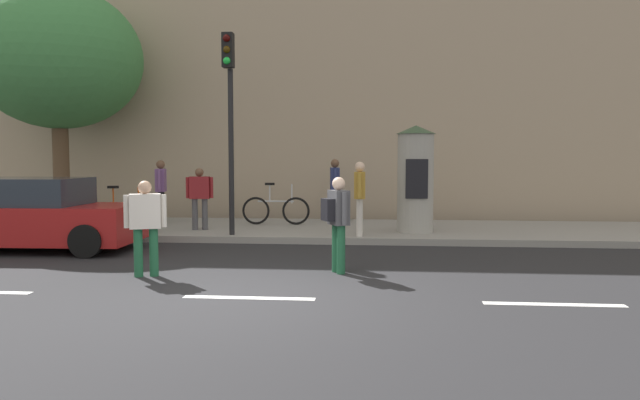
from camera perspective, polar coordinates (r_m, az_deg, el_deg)
The scene contains 16 objects.
ground_plane at distance 8.19m, azimuth -6.82°, elevation -9.31°, with size 80.00×80.00×0.00m, color #232326.
sidewalk_curb at distance 15.00m, azimuth -1.27°, elevation -2.88°, with size 36.00×4.00×0.15m, color gray.
lane_markings at distance 8.19m, azimuth -6.82°, elevation -9.28°, with size 25.80×0.16×0.01m.
building_backdrop at distance 20.08m, azimuth 0.34°, elevation 12.46°, with size 36.00×5.00×9.63m, color tan.
traffic_light at distance 13.48m, azimuth -8.67°, elevation 9.35°, with size 0.24×0.45×4.46m.
poster_column at distance 14.09m, azimuth 9.13°, elevation 2.09°, with size 0.93×0.93×2.49m.
street_tree at distance 17.82m, azimuth -23.82°, elevation 12.27°, with size 4.43×4.43×6.29m.
pedestrian_in_red_top at distance 9.83m, azimuth -16.38°, elevation -1.90°, with size 0.63×0.38×1.53m.
pedestrian_with_backpack at distance 9.72m, azimuth 1.66°, elevation -1.62°, with size 0.49×0.51×1.58m.
pedestrian_in_light_jacket at distance 13.27m, azimuth 3.83°, elevation 0.76°, with size 0.24×0.65×1.65m.
pedestrian_with_bag at distance 14.63m, azimuth -11.46°, elevation 0.59°, with size 0.64×0.32×1.49m.
pedestrian_tallest at distance 16.20m, azimuth -15.00°, elevation 1.26°, with size 0.32×0.59×1.68m.
pedestrian_in_dark_shirt at distance 16.27m, azimuth 1.43°, elevation 1.44°, with size 0.29×0.56×1.70m.
bicycle_leaning at distance 15.50m, azimuth -4.25°, elevation -0.93°, with size 1.77×0.10×1.09m.
bicycle_upright at distance 14.62m, azimuth -18.56°, elevation -1.44°, with size 1.76×0.31×1.09m.
parked_car_silver at distance 13.45m, azimuth -25.73°, elevation -1.36°, with size 4.10×1.97×1.48m.
Camera 1 is at (1.67, -7.80, 1.90)m, focal length 33.41 mm.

